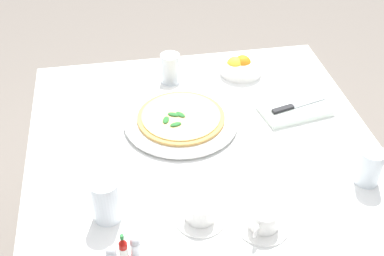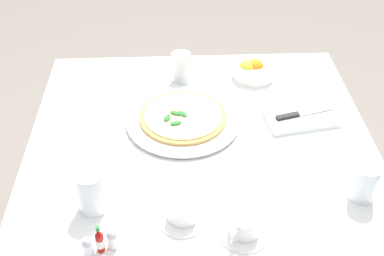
{
  "view_description": "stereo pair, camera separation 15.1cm",
  "coord_description": "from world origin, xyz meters",
  "px_view_note": "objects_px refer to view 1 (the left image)",
  "views": [
    {
      "loc": [
        -0.23,
        -1.11,
        1.71
      ],
      "look_at": [
        -0.03,
        0.05,
        0.76
      ],
      "focal_mm": 46.66,
      "sensor_mm": 36.0,
      "label": 1
    },
    {
      "loc": [
        -0.08,
        -1.13,
        1.71
      ],
      "look_at": [
        -0.03,
        0.05,
        0.76
      ],
      "focal_mm": 46.66,
      "sensor_mm": 36.0,
      "label": 2
    }
  ],
  "objects_px": {
    "pizza": "(181,117)",
    "napkin_folded": "(295,109)",
    "water_glass_right_edge": "(106,202)",
    "hot_sauce_bottle": "(123,249)",
    "dinner_knife": "(296,105)",
    "pizza_plate": "(181,121)",
    "water_glass_left_edge": "(170,70)",
    "coffee_cup_near_right": "(201,212)",
    "coffee_cup_back_corner": "(264,219)",
    "salt_shaker": "(136,246)",
    "water_glass_near_left": "(369,168)",
    "citrus_bowl": "(240,66)"
  },
  "relations": [
    {
      "from": "water_glass_left_edge",
      "to": "dinner_knife",
      "type": "xyz_separation_m",
      "value": [
        0.37,
        -0.24,
        -0.02
      ]
    },
    {
      "from": "water_glass_right_edge",
      "to": "hot_sauce_bottle",
      "type": "relative_size",
      "value": 1.45
    },
    {
      "from": "water_glass_left_edge",
      "to": "citrus_bowl",
      "type": "xyz_separation_m",
      "value": [
        0.25,
        0.01,
        -0.02
      ]
    },
    {
      "from": "water_glass_right_edge",
      "to": "water_glass_near_left",
      "type": "height_order",
      "value": "water_glass_right_edge"
    },
    {
      "from": "citrus_bowl",
      "to": "salt_shaker",
      "type": "relative_size",
      "value": 2.67
    },
    {
      "from": "dinner_knife",
      "to": "pizza",
      "type": "bearing_deg",
      "value": 164.73
    },
    {
      "from": "pizza_plate",
      "to": "hot_sauce_bottle",
      "type": "distance_m",
      "value": 0.53
    },
    {
      "from": "water_glass_right_edge",
      "to": "pizza",
      "type": "bearing_deg",
      "value": 55.25
    },
    {
      "from": "water_glass_left_edge",
      "to": "napkin_folded",
      "type": "xyz_separation_m",
      "value": [
        0.37,
        -0.25,
        -0.04
      ]
    },
    {
      "from": "pizza",
      "to": "napkin_folded",
      "type": "relative_size",
      "value": 1.14
    },
    {
      "from": "pizza",
      "to": "water_glass_near_left",
      "type": "bearing_deg",
      "value": -36.57
    },
    {
      "from": "coffee_cup_near_right",
      "to": "pizza_plate",
      "type": "bearing_deg",
      "value": 88.2
    },
    {
      "from": "pizza_plate",
      "to": "coffee_cup_near_right",
      "type": "xyz_separation_m",
      "value": [
        -0.01,
        -0.4,
        0.02
      ]
    },
    {
      "from": "napkin_folded",
      "to": "dinner_knife",
      "type": "relative_size",
      "value": 1.24
    },
    {
      "from": "pizza",
      "to": "citrus_bowl",
      "type": "relative_size",
      "value": 1.82
    },
    {
      "from": "coffee_cup_back_corner",
      "to": "hot_sauce_bottle",
      "type": "bearing_deg",
      "value": -174.06
    },
    {
      "from": "coffee_cup_back_corner",
      "to": "salt_shaker",
      "type": "relative_size",
      "value": 2.31
    },
    {
      "from": "pizza_plate",
      "to": "hot_sauce_bottle",
      "type": "bearing_deg",
      "value": -113.4
    },
    {
      "from": "napkin_folded",
      "to": "salt_shaker",
      "type": "height_order",
      "value": "salt_shaker"
    },
    {
      "from": "water_glass_near_left",
      "to": "hot_sauce_bottle",
      "type": "bearing_deg",
      "value": -167.83
    },
    {
      "from": "coffee_cup_back_corner",
      "to": "water_glass_near_left",
      "type": "distance_m",
      "value": 0.34
    },
    {
      "from": "pizza",
      "to": "pizza_plate",
      "type": "bearing_deg",
      "value": 31.9
    },
    {
      "from": "pizza",
      "to": "water_glass_left_edge",
      "type": "relative_size",
      "value": 2.59
    },
    {
      "from": "pizza_plate",
      "to": "salt_shaker",
      "type": "relative_size",
      "value": 6.36
    },
    {
      "from": "hot_sauce_bottle",
      "to": "water_glass_right_edge",
      "type": "bearing_deg",
      "value": 102.92
    },
    {
      "from": "pizza_plate",
      "to": "water_glass_left_edge",
      "type": "height_order",
      "value": "water_glass_left_edge"
    },
    {
      "from": "dinner_knife",
      "to": "hot_sauce_bottle",
      "type": "xyz_separation_m",
      "value": [
        -0.58,
        -0.48,
        0.01
      ]
    },
    {
      "from": "pizza_plate",
      "to": "salt_shaker",
      "type": "bearing_deg",
      "value": -110.96
    },
    {
      "from": "coffee_cup_near_right",
      "to": "water_glass_left_edge",
      "type": "distance_m",
      "value": 0.64
    },
    {
      "from": "water_glass_left_edge",
      "to": "water_glass_right_edge",
      "type": "bearing_deg",
      "value": -112.31
    },
    {
      "from": "water_glass_left_edge",
      "to": "salt_shaker",
      "type": "bearing_deg",
      "value": -104.3
    },
    {
      "from": "dinner_knife",
      "to": "citrus_bowl",
      "type": "xyz_separation_m",
      "value": [
        -0.12,
        0.26,
        0.0
      ]
    },
    {
      "from": "citrus_bowl",
      "to": "hot_sauce_bottle",
      "type": "bearing_deg",
      "value": -122.08
    },
    {
      "from": "water_glass_right_edge",
      "to": "napkin_folded",
      "type": "height_order",
      "value": "water_glass_right_edge"
    },
    {
      "from": "pizza_plate",
      "to": "hot_sauce_bottle",
      "type": "relative_size",
      "value": 4.31
    },
    {
      "from": "water_glass_near_left",
      "to": "pizza",
      "type": "bearing_deg",
      "value": 143.43
    },
    {
      "from": "salt_shaker",
      "to": "citrus_bowl",
      "type": "bearing_deg",
      "value": 59.16
    },
    {
      "from": "water_glass_right_edge",
      "to": "napkin_folded",
      "type": "bearing_deg",
      "value": 29.42
    },
    {
      "from": "water_glass_right_edge",
      "to": "water_glass_left_edge",
      "type": "distance_m",
      "value": 0.64
    },
    {
      "from": "pizza",
      "to": "water_glass_right_edge",
      "type": "distance_m",
      "value": 0.42
    },
    {
      "from": "water_glass_right_edge",
      "to": "salt_shaker",
      "type": "height_order",
      "value": "water_glass_right_edge"
    },
    {
      "from": "pizza_plate",
      "to": "citrus_bowl",
      "type": "relative_size",
      "value": 2.39
    },
    {
      "from": "pizza",
      "to": "napkin_folded",
      "type": "distance_m",
      "value": 0.37
    },
    {
      "from": "pizza_plate",
      "to": "water_glass_right_edge",
      "type": "xyz_separation_m",
      "value": [
        -0.24,
        -0.35,
        0.04
      ]
    },
    {
      "from": "coffee_cup_back_corner",
      "to": "water_glass_left_edge",
      "type": "xyz_separation_m",
      "value": [
        -0.13,
        0.69,
        0.02
      ]
    },
    {
      "from": "coffee_cup_near_right",
      "to": "dinner_knife",
      "type": "bearing_deg",
      "value": 45.54
    },
    {
      "from": "coffee_cup_near_right",
      "to": "water_glass_left_edge",
      "type": "bearing_deg",
      "value": 88.76
    },
    {
      "from": "pizza",
      "to": "citrus_bowl",
      "type": "bearing_deg",
      "value": 45.26
    },
    {
      "from": "pizza",
      "to": "coffee_cup_near_right",
      "type": "distance_m",
      "value": 0.4
    },
    {
      "from": "water_glass_right_edge",
      "to": "citrus_bowl",
      "type": "xyz_separation_m",
      "value": [
        0.5,
        0.61,
        -0.03
      ]
    }
  ]
}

